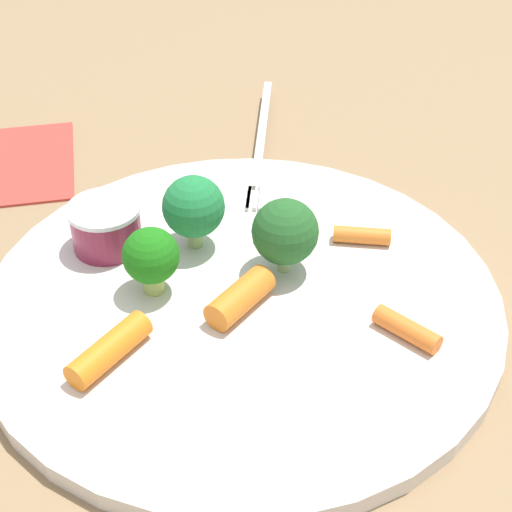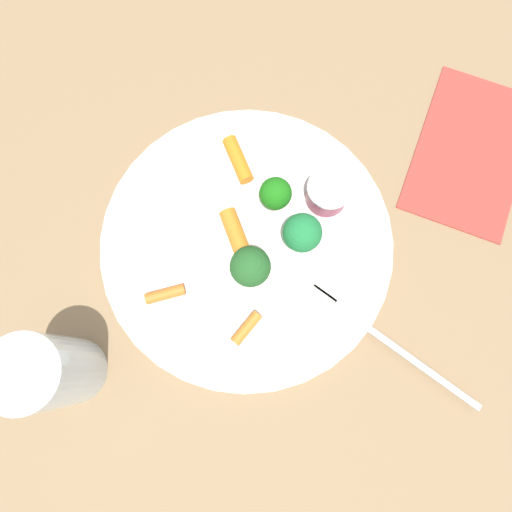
# 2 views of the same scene
# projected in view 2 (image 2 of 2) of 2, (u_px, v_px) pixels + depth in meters

# --- Properties ---
(ground_plane) EXTENTS (2.40, 2.40, 0.00)m
(ground_plane) POSITION_uv_depth(u_px,v_px,m) (247.00, 244.00, 0.48)
(ground_plane) COLOR #8E714E
(plate) EXTENTS (0.31, 0.31, 0.01)m
(plate) POSITION_uv_depth(u_px,v_px,m) (247.00, 243.00, 0.48)
(plate) COLOR silver
(plate) RESTS_ON ground_plane
(sauce_cup) EXTENTS (0.05, 0.05, 0.03)m
(sauce_cup) POSITION_uv_depth(u_px,v_px,m) (328.00, 193.00, 0.47)
(sauce_cup) COLOR maroon
(sauce_cup) RESTS_ON plate
(broccoli_floret_0) EXTENTS (0.04, 0.04, 0.05)m
(broccoli_floret_0) POSITION_uv_depth(u_px,v_px,m) (250.00, 267.00, 0.44)
(broccoli_floret_0) COLOR #93B473
(broccoli_floret_0) RESTS_ON plate
(broccoli_floret_1) EXTENTS (0.03, 0.03, 0.04)m
(broccoli_floret_1) POSITION_uv_depth(u_px,v_px,m) (272.00, 192.00, 0.46)
(broccoli_floret_1) COLOR #98B45A
(broccoli_floret_1) RESTS_ON plate
(broccoli_floret_2) EXTENTS (0.04, 0.04, 0.05)m
(broccoli_floret_2) POSITION_uv_depth(u_px,v_px,m) (302.00, 233.00, 0.44)
(broccoli_floret_2) COLOR #91AF6B
(broccoli_floret_2) RESTS_ON plate
(carrot_stick_0) EXTENTS (0.04, 0.01, 0.01)m
(carrot_stick_0) POSITION_uv_depth(u_px,v_px,m) (246.00, 328.00, 0.44)
(carrot_stick_0) COLOR orange
(carrot_stick_0) RESTS_ON plate
(carrot_stick_1) EXTENTS (0.04, 0.05, 0.02)m
(carrot_stick_1) POSITION_uv_depth(u_px,v_px,m) (235.00, 230.00, 0.46)
(carrot_stick_1) COLOR orange
(carrot_stick_1) RESTS_ON plate
(carrot_stick_2) EXTENTS (0.04, 0.03, 0.01)m
(carrot_stick_2) POSITION_uv_depth(u_px,v_px,m) (165.00, 294.00, 0.45)
(carrot_stick_2) COLOR orange
(carrot_stick_2) RESTS_ON plate
(carrot_stick_3) EXTENTS (0.04, 0.05, 0.02)m
(carrot_stick_3) POSITION_uv_depth(u_px,v_px,m) (238.00, 160.00, 0.48)
(carrot_stick_3) COLOR orange
(carrot_stick_3) RESTS_ON plate
(fork) EXTENTS (0.02, 0.20, 0.00)m
(fork) POSITION_uv_depth(u_px,v_px,m) (390.00, 344.00, 0.44)
(fork) COLOR beige
(fork) RESTS_ON plate
(drinking_glass) EXTENTS (0.07, 0.07, 0.11)m
(drinking_glass) POSITION_uv_depth(u_px,v_px,m) (51.00, 372.00, 0.40)
(drinking_glass) COLOR silver
(drinking_glass) RESTS_ON ground_plane
(napkin) EXTENTS (0.21, 0.16, 0.00)m
(napkin) POSITION_uv_depth(u_px,v_px,m) (471.00, 151.00, 0.51)
(napkin) COLOR #B63A31
(napkin) RESTS_ON ground_plane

